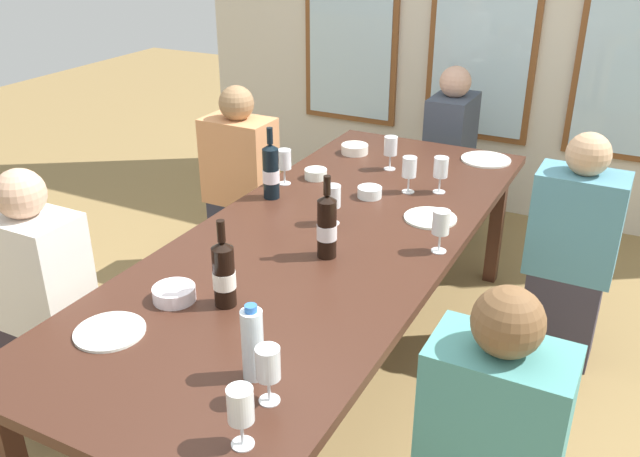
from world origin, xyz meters
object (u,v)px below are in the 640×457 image
at_px(dining_table, 325,248).
at_px(wine_glass_4, 268,365).
at_px(wine_bottle_0, 327,226).
at_px(tasting_bowl_3, 316,174).
at_px(wine_glass_1, 284,160).
at_px(white_plate_2, 486,160).
at_px(white_plate_1, 430,218).
at_px(wine_bottle_1, 224,273).
at_px(tasting_bowl_1, 174,294).
at_px(water_bottle, 253,344).
at_px(wine_glass_2, 333,197).
at_px(wine_glass_7, 441,224).
at_px(tasting_bowl_2, 369,192).
at_px(wine_glass_0, 409,168).
at_px(wine_bottle_2, 271,171).
at_px(wine_glass_6, 241,408).
at_px(seated_person_1, 570,256).
at_px(wine_glass_3, 391,147).
at_px(tasting_bowl_0, 355,149).
at_px(seated_person_0, 241,188).
at_px(wine_glass_5, 441,168).
at_px(white_plate_0, 110,332).
at_px(seated_person_4, 449,159).
at_px(seated_person_2, 43,308).

distance_m(dining_table, wine_glass_4, 1.06).
bearing_deg(wine_bottle_0, tasting_bowl_3, 120.61).
bearing_deg(wine_glass_1, white_plate_2, 44.96).
distance_m(white_plate_1, wine_bottle_1, 1.07).
xyz_separation_m(wine_bottle_0, tasting_bowl_1, (-0.32, -0.53, -0.10)).
distance_m(wine_bottle_0, water_bottle, 0.78).
relative_size(wine_glass_2, wine_glass_4, 1.00).
distance_m(water_bottle, wine_glass_7, 1.02).
bearing_deg(water_bottle, white_plate_1, 85.79).
relative_size(white_plate_1, tasting_bowl_2, 2.02).
bearing_deg(wine_bottle_1, wine_glass_4, -42.66).
bearing_deg(white_plate_2, wine_glass_0, -109.24).
height_order(wine_bottle_2, water_bottle, wine_bottle_2).
height_order(white_plate_2, wine_bottle_2, wine_bottle_2).
bearing_deg(wine_glass_2, wine_bottle_2, 161.51).
xyz_separation_m(wine_glass_6, seated_person_1, (0.53, 1.87, -0.33)).
relative_size(wine_bottle_0, seated_person_1, 0.30).
bearing_deg(wine_bottle_0, dining_table, 119.24).
relative_size(wine_bottle_1, wine_glass_3, 1.81).
bearing_deg(tasting_bowl_2, wine_glass_1, -175.19).
distance_m(dining_table, tasting_bowl_0, 1.04).
xyz_separation_m(wine_glass_0, seated_person_0, (-1.03, 0.11, -0.34)).
distance_m(wine_bottle_1, wine_glass_7, 0.88).
distance_m(tasting_bowl_1, wine_glass_7, 1.04).
relative_size(white_plate_2, wine_glass_5, 1.50).
xyz_separation_m(water_bottle, wine_glass_0, (-0.10, 1.52, 0.01)).
height_order(tasting_bowl_1, wine_glass_0, wine_glass_0).
bearing_deg(seated_person_0, seated_person_1, -0.10).
xyz_separation_m(dining_table, white_plate_1, (0.33, 0.35, 0.06)).
bearing_deg(wine_glass_0, white_plate_2, 70.76).
bearing_deg(seated_person_1, wine_glass_6, -105.85).
distance_m(tasting_bowl_2, wine_glass_2, 0.35).
relative_size(wine_glass_7, seated_person_0, 0.16).
height_order(tasting_bowl_0, wine_glass_7, wine_glass_7).
xyz_separation_m(wine_bottle_0, seated_person_1, (0.80, 0.87, -0.34)).
height_order(tasting_bowl_0, wine_glass_6, wine_glass_6).
height_order(wine_glass_5, wine_glass_6, same).
height_order(white_plate_0, wine_glass_4, wine_glass_4).
distance_m(tasting_bowl_2, seated_person_0, 0.96).
bearing_deg(wine_glass_7, wine_bottle_1, -126.16).
distance_m(wine_bottle_2, tasting_bowl_0, 0.76).
bearing_deg(tasting_bowl_1, wine_glass_5, 69.74).
bearing_deg(wine_glass_0, wine_glass_6, -82.79).
bearing_deg(tasting_bowl_1, wine_bottle_1, 18.25).
distance_m(wine_glass_3, seated_person_1, 1.02).
height_order(tasting_bowl_0, tasting_bowl_2, same).
bearing_deg(wine_glass_2, wine_glass_5, 61.76).
xyz_separation_m(wine_glass_2, seated_person_4, (0.02, 1.60, -0.34)).
relative_size(white_plate_1, seated_person_2, 0.21).
bearing_deg(wine_glass_3, white_plate_0, -97.35).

